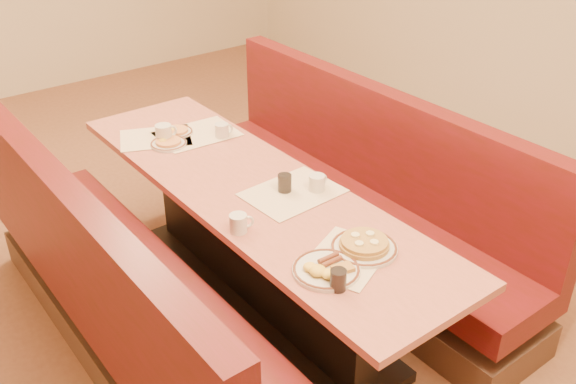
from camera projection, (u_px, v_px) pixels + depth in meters
ground at (256, 303)px, 3.56m from camera, size 8.00×8.00×0.00m
diner_table at (254, 248)px, 3.37m from camera, size 0.70×2.50×0.75m
booth_left at (126, 305)px, 2.99m from camera, size 0.55×2.50×1.05m
booth_right at (356, 206)px, 3.77m from camera, size 0.55×2.50×1.05m
placemat_near_left at (347, 257)px, 2.66m from camera, size 0.46×0.41×0.00m
placemat_near_right at (293, 193)px, 3.12m from camera, size 0.47×0.36×0.00m
placemat_far_left at (156, 138)px, 3.66m from camera, size 0.48×0.43×0.00m
placemat_far_right at (197, 134)px, 3.71m from camera, size 0.46×0.36×0.00m
pancake_plate at (364, 246)px, 2.70m from camera, size 0.28×0.28×0.06m
eggs_plate at (326, 269)px, 2.57m from camera, size 0.27×0.27×0.06m
extra_plate_mid at (177, 132)px, 3.72m from camera, size 0.19×0.19×0.04m
extra_plate_far at (168, 143)px, 3.58m from camera, size 0.20×0.20×0.04m
coffee_mug_a at (317, 183)px, 3.12m from camera, size 0.11×0.08×0.08m
coffee_mug_b at (239, 223)px, 2.81m from camera, size 0.11×0.08×0.08m
coffee_mug_c at (222, 130)px, 3.66m from camera, size 0.11×0.08×0.08m
coffee_mug_d at (164, 133)px, 3.61m from camera, size 0.13×0.09×0.10m
soda_tumbler_near at (338, 280)px, 2.46m from camera, size 0.06×0.06×0.09m
soda_tumbler_mid at (285, 183)px, 3.11m from camera, size 0.07×0.07×0.09m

